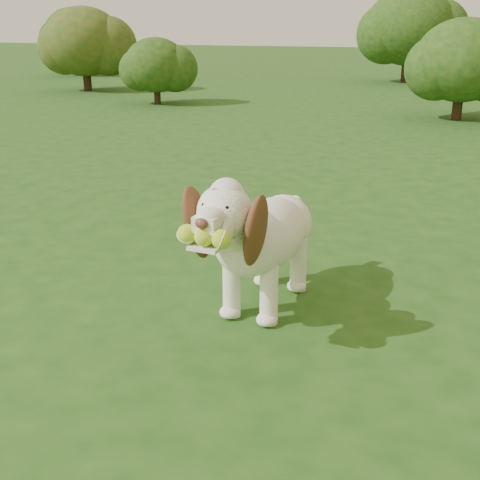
% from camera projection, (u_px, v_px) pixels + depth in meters
% --- Properties ---
extents(ground, '(80.00, 80.00, 0.00)m').
position_uv_depth(ground, '(200.00, 292.00, 3.45)').
color(ground, '#1D4513').
rests_on(ground, ground).
extents(dog, '(0.44, 1.25, 0.81)m').
position_uv_depth(dog, '(260.00, 233.00, 3.10)').
color(dog, white).
rests_on(dog, ground).
extents(shrub_a, '(1.19, 1.19, 1.23)m').
position_uv_depth(shrub_a, '(156.00, 65.00, 11.35)').
color(shrub_a, '#382314').
rests_on(shrub_a, ground).
extents(shrub_g, '(1.88, 1.88, 1.95)m').
position_uv_depth(shrub_g, '(76.00, 35.00, 17.76)').
color(shrub_g, '#382314').
rests_on(shrub_g, ground).
extents(shrub_e, '(1.78, 1.78, 1.85)m').
position_uv_depth(shrub_e, '(84.00, 42.00, 13.55)').
color(shrub_e, '#382314').
rests_on(shrub_e, ground).
extents(shrub_i, '(2.29, 2.29, 2.37)m').
position_uv_depth(shrub_i, '(410.00, 27.00, 15.47)').
color(shrub_i, '#382314').
rests_on(shrub_i, ground).
extents(shrub_c, '(1.51, 1.51, 1.56)m').
position_uv_depth(shrub_c, '(463.00, 61.00, 9.37)').
color(shrub_c, '#382314').
rests_on(shrub_c, ground).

